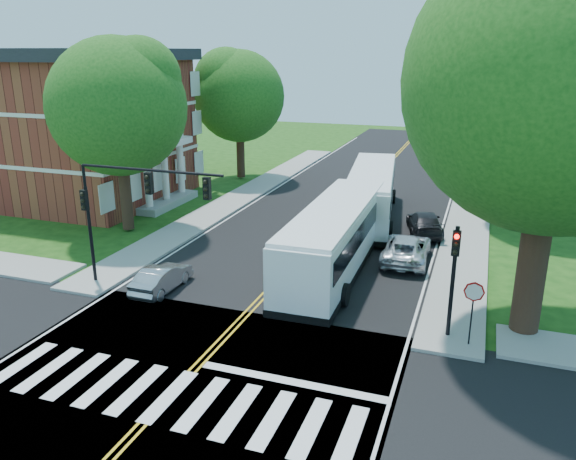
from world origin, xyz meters
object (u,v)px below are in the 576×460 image
at_px(signal_nw, 129,199).
at_px(signal_ne, 454,268).
at_px(bus_follow, 371,193).
at_px(suv, 406,249).
at_px(bus_lead, 335,237).
at_px(hatchback, 162,278).
at_px(dark_sedan, 425,223).

height_order(signal_nw, signal_ne, signal_nw).
xyz_separation_m(bus_follow, suv, (3.39, -7.25, -1.05)).
relative_size(bus_lead, hatchback, 3.52).
xyz_separation_m(signal_nw, suv, (11.32, 7.99, -3.68)).
bearing_deg(bus_follow, dark_sedan, 141.87).
height_order(bus_follow, suv, bus_follow).
distance_m(bus_follow, suv, 8.08).
bearing_deg(signal_ne, dark_sedan, 100.21).
bearing_deg(hatchback, bus_follow, -114.40).
relative_size(signal_nw, bus_lead, 0.55).
distance_m(signal_nw, signal_ne, 14.13).
relative_size(bus_lead, suv, 2.63).
height_order(signal_nw, suv, signal_nw).
xyz_separation_m(signal_ne, bus_follow, (-6.12, 15.23, -1.22)).
distance_m(signal_nw, dark_sedan, 17.91).
xyz_separation_m(signal_nw, signal_ne, (14.06, 0.01, -1.41)).
distance_m(signal_ne, bus_follow, 16.46).
distance_m(bus_lead, bus_follow, 9.82).
height_order(signal_ne, bus_lead, signal_ne).
bearing_deg(signal_nw, dark_sedan, 48.09).
height_order(signal_ne, suv, signal_ne).
xyz_separation_m(bus_lead, bus_follow, (-0.15, 9.82, -0.03)).
relative_size(signal_nw, signal_ne, 1.62).
bearing_deg(bus_lead, suv, -142.68).
height_order(signal_nw, bus_follow, signal_nw).
bearing_deg(bus_lead, dark_sedan, -116.45).
distance_m(bus_lead, hatchback, 8.65).
xyz_separation_m(signal_nw, bus_lead, (8.08, 5.42, -2.60)).
height_order(bus_follow, hatchback, bus_follow).
relative_size(signal_ne, suv, 0.89).
relative_size(bus_follow, hatchback, 3.51).
bearing_deg(signal_ne, signal_nw, -179.95).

